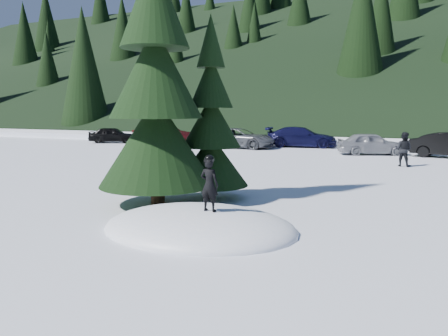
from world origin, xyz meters
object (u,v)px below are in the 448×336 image
at_px(adult_0, 404,149).
at_px(spruce_tall, 156,85).
at_px(car_0, 113,135).
at_px(car_1, 163,135).
at_px(car_4, 371,144).
at_px(child_skier, 209,185).
at_px(car_3, 301,137).
at_px(spruce_short, 211,128).
at_px(car_2, 240,138).

bearing_deg(adult_0, spruce_tall, 80.38).
xyz_separation_m(car_0, car_1, (4.83, -0.34, 0.14)).
distance_m(car_1, car_4, 14.71).
height_order(spruce_tall, car_1, spruce_tall).
xyz_separation_m(child_skier, car_4, (1.74, 18.43, -0.40)).
bearing_deg(spruce_tall, car_1, 120.87).
height_order(car_0, car_1, car_1).
xyz_separation_m(child_skier, adult_0, (3.58, 13.54, -0.25)).
relative_size(car_0, car_1, 0.79).
relative_size(child_skier, car_0, 0.31).
bearing_deg(car_1, car_0, 90.58).
distance_m(car_0, car_3, 14.70).
relative_size(car_0, car_4, 0.96).
distance_m(spruce_tall, car_4, 17.24).
distance_m(spruce_short, car_1, 19.74).
relative_size(child_skier, car_3, 0.24).
bearing_deg(child_skier, adult_0, -102.40).
bearing_deg(car_3, spruce_tall, 172.66).
bearing_deg(spruce_short, spruce_tall, -125.54).
distance_m(adult_0, car_0, 22.24).
xyz_separation_m(child_skier, car_3, (-3.23, 21.84, -0.35)).
bearing_deg(car_0, child_skier, -158.37).
relative_size(child_skier, car_2, 0.24).
bearing_deg(car_2, adult_0, -118.23).
bearing_deg(child_skier, car_4, -92.97).
distance_m(car_1, car_2, 6.02).
distance_m(spruce_tall, child_skier, 3.90).
height_order(spruce_short, car_2, spruce_short).
relative_size(adult_0, car_1, 0.34).
distance_m(spruce_tall, car_1, 20.48).
bearing_deg(car_4, child_skier, 153.93).
relative_size(car_2, car_3, 1.00).
bearing_deg(car_3, child_skier, 179.03).
distance_m(spruce_tall, car_0, 23.59).
bearing_deg(car_1, car_3, -71.13).
xyz_separation_m(spruce_short, car_0, (-16.26, 16.39, -1.48)).
relative_size(adult_0, car_3, 0.33).
distance_m(spruce_short, car_0, 23.13).
relative_size(spruce_short, car_3, 1.10).
bearing_deg(car_1, child_skier, -141.60).
bearing_deg(adult_0, car_3, -32.51).
bearing_deg(spruce_tall, child_skier, -37.53).
xyz_separation_m(car_1, car_3, (9.72, 2.46, -0.06)).
distance_m(car_0, car_4, 19.56).
distance_m(car_1, car_3, 10.02).
height_order(car_0, car_2, car_2).
bearing_deg(spruce_short, car_2, 108.57).
relative_size(spruce_short, car_1, 1.16).
bearing_deg(car_0, spruce_short, -155.63).
distance_m(spruce_short, car_4, 15.51).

